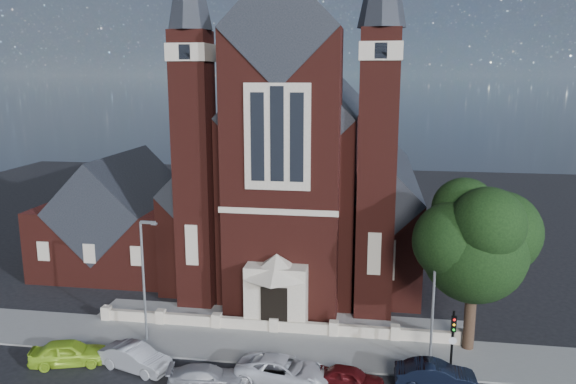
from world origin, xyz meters
name	(u,v)px	position (x,y,z in m)	size (l,w,h in m)	color
ground	(293,286)	(0.00, 15.00, 0.00)	(120.00, 120.00, 0.00)	black
pavement_strip	(269,346)	(0.00, 4.50, 0.00)	(60.00, 5.00, 0.12)	gray
forecourt_paving	(279,320)	(0.00, 8.50, 0.00)	(26.00, 3.00, 0.14)	gray
forecourt_wall	(274,332)	(0.00, 6.50, 0.00)	(24.00, 0.40, 0.90)	#B3A48E
church	(305,172)	(0.00, 22.94, 8.19)	(20.01, 34.90, 29.20)	#461812
parish_hall	(122,222)	(-16.00, 18.00, 4.01)	(12.00, 12.20, 10.24)	#461812
street_tree	(477,245)	(12.60, 5.71, 6.96)	(6.40, 6.60, 10.70)	black
street_lamp_left	(145,274)	(-7.91, 4.00, 4.60)	(1.16, 0.22, 8.09)	gray
street_lamp_right	(435,290)	(10.09, 4.00, 4.60)	(1.16, 0.22, 8.09)	gray
traffic_signal	(453,335)	(11.00, 2.43, 2.58)	(0.28, 0.42, 4.00)	black
car_lime_van	(68,352)	(-11.39, 0.41, 0.75)	(1.78, 4.42, 1.51)	#A2D029
car_silver_a	(136,358)	(-7.17, 0.43, 0.73)	(1.55, 4.46, 1.47)	#9C9DA3
car_silver_b	(206,377)	(-2.54, -0.76, 0.61)	(1.71, 4.21, 1.22)	#93949A
car_white_suv	(283,371)	(1.63, 0.33, 0.74)	(2.45, 5.32, 1.48)	white
car_dark_red	(350,378)	(5.37, 0.28, 0.64)	(1.50, 3.74, 1.27)	#4C0D0F
car_navy	(436,375)	(10.03, 1.12, 0.74)	(1.56, 4.47, 1.47)	black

